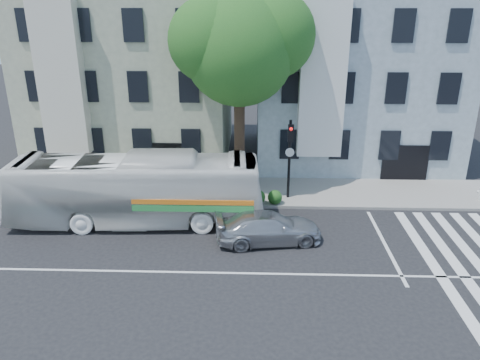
{
  "coord_description": "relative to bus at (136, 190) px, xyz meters",
  "views": [
    {
      "loc": [
        0.81,
        -15.5,
        9.92
      ],
      "look_at": [
        0.19,
        3.78,
        2.4
      ],
      "focal_mm": 35.0,
      "sensor_mm": 36.0,
      "label": 1
    }
  ],
  "objects": [
    {
      "name": "bus",
      "position": [
        0.0,
        0.0,
        0.0
      ],
      "size": [
        3.28,
        11.9,
        3.29
      ],
      "primitive_type": "imported",
      "rotation": [
        0.0,
        0.0,
        1.61
      ],
      "color": "white",
      "rests_on": "ground"
    },
    {
      "name": "ground",
      "position": [
        4.66,
        -4.34,
        -1.64
      ],
      "size": [
        120.0,
        120.0,
        0.0
      ],
      "primitive_type": "plane",
      "color": "black",
      "rests_on": "ground"
    },
    {
      "name": "hedge",
      "position": [
        2.28,
        1.96,
        -1.14
      ],
      "size": [
        8.53,
        1.3,
        0.7
      ],
      "primitive_type": null,
      "rotation": [
        0.0,
        0.0,
        0.05
      ],
      "color": "#325C1D",
      "rests_on": "sidewalk_far"
    },
    {
      "name": "sedan",
      "position": [
        6.12,
        -1.74,
        -0.98
      ],
      "size": [
        2.57,
        4.82,
        1.33
      ],
      "primitive_type": "imported",
      "rotation": [
        0.0,
        0.0,
        1.73
      ],
      "color": "#B8BAC0",
      "rests_on": "ground"
    },
    {
      "name": "traffic_signal",
      "position": [
        7.25,
        2.74,
        1.13
      ],
      "size": [
        0.45,
        0.53,
        4.3
      ],
      "rotation": [
        0.0,
        0.0,
        -0.04
      ],
      "color": "black",
      "rests_on": "ground"
    },
    {
      "name": "building_left",
      "position": [
        -2.34,
        10.66,
        3.86
      ],
      "size": [
        12.0,
        10.0,
        11.0
      ],
      "primitive_type": "cube",
      "color": "gray",
      "rests_on": "ground"
    },
    {
      "name": "sidewalk_far",
      "position": [
        4.66,
        3.66,
        -1.57
      ],
      "size": [
        80.0,
        4.0,
        0.15
      ],
      "primitive_type": "cube",
      "color": "gray",
      "rests_on": "ground"
    },
    {
      "name": "building_right",
      "position": [
        11.66,
        10.66,
        3.86
      ],
      "size": [
        12.0,
        10.0,
        11.0
      ],
      "primitive_type": "cube",
      "color": "#83949D",
      "rests_on": "ground"
    },
    {
      "name": "street_tree",
      "position": [
        4.72,
        4.4,
        6.19
      ],
      "size": [
        7.3,
        5.9,
        11.1
      ],
      "color": "#2D2116",
      "rests_on": "ground"
    }
  ]
}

